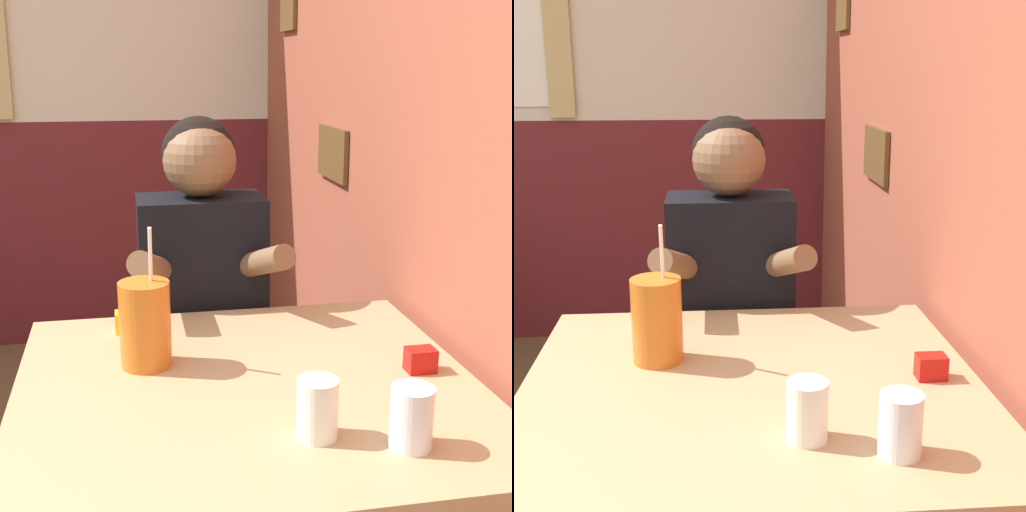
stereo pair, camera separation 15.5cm
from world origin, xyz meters
The scene contains 9 objects.
brick_wall_right centered at (1.45, 1.31, 1.35)m, with size 0.08×4.62×2.70m.
back_wall centered at (-0.01, 2.65, 1.36)m, with size 5.85×0.09×2.70m.
main_table centered at (0.93, 0.41, 0.67)m, with size 0.93×0.89×0.74m.
person_seated centered at (0.90, 0.98, 0.64)m, with size 0.42×0.40×1.23m.
cocktail_pitcher centered at (0.73, 0.54, 0.83)m, with size 0.11×0.11×0.30m.
glass_near_pitcher centered at (1.15, 0.11, 0.79)m, with size 0.07×0.07×0.11m.
glass_center centered at (1.01, 0.17, 0.79)m, with size 0.07×0.07×0.11m.
condiment_ketchup centered at (1.29, 0.40, 0.76)m, with size 0.06×0.04×0.05m.
condiment_mustard centered at (0.70, 0.74, 0.76)m, with size 0.06×0.04×0.05m.
Camera 2 is at (0.85, -0.91, 1.36)m, focal length 50.00 mm.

